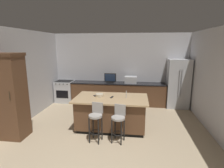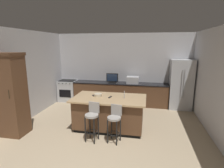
{
  "view_description": "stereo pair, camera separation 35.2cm",
  "coord_description": "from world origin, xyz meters",
  "px_view_note": "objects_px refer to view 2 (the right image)",
  "views": [
    {
      "loc": [
        0.69,
        -2.57,
        2.42
      ],
      "look_at": [
        -0.11,
        3.25,
        1.15
      ],
      "focal_mm": 28.93,
      "sensor_mm": 36.0,
      "label": 1
    },
    {
      "loc": [
        1.03,
        -2.51,
        2.42
      ],
      "look_at": [
        -0.11,
        3.25,
        1.15
      ],
      "focal_mm": 28.93,
      "sensor_mm": 36.0,
      "label": 2
    }
  ],
  "objects_px": {
    "cabinet_tower": "(12,94)",
    "bar_stool_left": "(92,118)",
    "bar_stool_right": "(115,121)",
    "refrigerator": "(181,84)",
    "range_oven": "(68,91)",
    "fruit_bowl": "(98,95)",
    "kitchen_island": "(109,113)",
    "microwave": "(133,80)",
    "tv_monitor": "(112,78)",
    "tv_remote": "(110,97)",
    "cell_phone": "(94,96)"
  },
  "relations": [
    {
      "from": "cabinet_tower",
      "to": "bar_stool_left",
      "type": "relative_size",
      "value": 2.24
    },
    {
      "from": "cabinet_tower",
      "to": "bar_stool_right",
      "type": "distance_m",
      "value": 2.83
    },
    {
      "from": "refrigerator",
      "to": "cabinet_tower",
      "type": "xyz_separation_m",
      "value": [
        -4.79,
        -3.09,
        0.21
      ]
    },
    {
      "from": "range_oven",
      "to": "fruit_bowl",
      "type": "distance_m",
      "value": 3.03
    },
    {
      "from": "kitchen_island",
      "to": "cabinet_tower",
      "type": "xyz_separation_m",
      "value": [
        -2.47,
        -0.86,
        0.68
      ]
    },
    {
      "from": "microwave",
      "to": "tv_monitor",
      "type": "distance_m",
      "value": 0.83
    },
    {
      "from": "refrigerator",
      "to": "tv_monitor",
      "type": "height_order",
      "value": "refrigerator"
    },
    {
      "from": "tv_monitor",
      "to": "tv_remote",
      "type": "bearing_deg",
      "value": -80.5
    },
    {
      "from": "kitchen_island",
      "to": "tv_remote",
      "type": "height_order",
      "value": "tv_remote"
    },
    {
      "from": "fruit_bowl",
      "to": "bar_stool_left",
      "type": "bearing_deg",
      "value": -84.67
    },
    {
      "from": "tv_monitor",
      "to": "bar_stool_right",
      "type": "relative_size",
      "value": 0.5
    },
    {
      "from": "refrigerator",
      "to": "fruit_bowl",
      "type": "height_order",
      "value": "refrigerator"
    },
    {
      "from": "range_oven",
      "to": "cabinet_tower",
      "type": "relative_size",
      "value": 0.41
    },
    {
      "from": "cabinet_tower",
      "to": "tv_monitor",
      "type": "relative_size",
      "value": 4.68
    },
    {
      "from": "kitchen_island",
      "to": "bar_stool_left",
      "type": "relative_size",
      "value": 2.09
    },
    {
      "from": "kitchen_island",
      "to": "refrigerator",
      "type": "relative_size",
      "value": 1.1
    },
    {
      "from": "refrigerator",
      "to": "range_oven",
      "type": "xyz_separation_m",
      "value": [
        -4.66,
        0.04,
        -0.49
      ]
    },
    {
      "from": "tv_monitor",
      "to": "cell_phone",
      "type": "height_order",
      "value": "tv_monitor"
    },
    {
      "from": "fruit_bowl",
      "to": "tv_remote",
      "type": "relative_size",
      "value": 1.34
    },
    {
      "from": "refrigerator",
      "to": "bar_stool_right",
      "type": "relative_size",
      "value": 1.99
    },
    {
      "from": "refrigerator",
      "to": "tv_monitor",
      "type": "bearing_deg",
      "value": -179.86
    },
    {
      "from": "cabinet_tower",
      "to": "fruit_bowl",
      "type": "xyz_separation_m",
      "value": [
        2.12,
        0.91,
        -0.18
      ]
    },
    {
      "from": "fruit_bowl",
      "to": "tv_monitor",
      "type": "bearing_deg",
      "value": 89.95
    },
    {
      "from": "bar_stool_left",
      "to": "bar_stool_right",
      "type": "distance_m",
      "value": 0.57
    },
    {
      "from": "kitchen_island",
      "to": "cell_phone",
      "type": "bearing_deg",
      "value": 168.67
    },
    {
      "from": "refrigerator",
      "to": "tv_remote",
      "type": "bearing_deg",
      "value": -136.08
    },
    {
      "from": "bar_stool_left",
      "to": "tv_remote",
      "type": "height_order",
      "value": "bar_stool_left"
    },
    {
      "from": "range_oven",
      "to": "bar_stool_right",
      "type": "height_order",
      "value": "bar_stool_right"
    },
    {
      "from": "range_oven",
      "to": "bar_stool_right",
      "type": "relative_size",
      "value": 0.97
    },
    {
      "from": "tv_remote",
      "to": "tv_monitor",
      "type": "bearing_deg",
      "value": 112.93
    },
    {
      "from": "fruit_bowl",
      "to": "tv_remote",
      "type": "bearing_deg",
      "value": -5.31
    },
    {
      "from": "range_oven",
      "to": "cell_phone",
      "type": "relative_size",
      "value": 6.15
    },
    {
      "from": "range_oven",
      "to": "cabinet_tower",
      "type": "distance_m",
      "value": 3.21
    },
    {
      "from": "bar_stool_left",
      "to": "range_oven",
      "type": "bearing_deg",
      "value": 133.77
    },
    {
      "from": "tv_remote",
      "to": "range_oven",
      "type": "bearing_deg",
      "value": 149.71
    },
    {
      "from": "bar_stool_right",
      "to": "bar_stool_left",
      "type": "bearing_deg",
      "value": -162.03
    },
    {
      "from": "cell_phone",
      "to": "tv_monitor",
      "type": "bearing_deg",
      "value": 55.43
    },
    {
      "from": "refrigerator",
      "to": "tv_remote",
      "type": "relative_size",
      "value": 11.13
    },
    {
      "from": "tv_monitor",
      "to": "microwave",
      "type": "bearing_deg",
      "value": 3.57
    },
    {
      "from": "tv_monitor",
      "to": "bar_stool_left",
      "type": "distance_m",
      "value": 3.04
    },
    {
      "from": "fruit_bowl",
      "to": "cell_phone",
      "type": "bearing_deg",
      "value": 160.14
    },
    {
      "from": "bar_stool_left",
      "to": "refrigerator",
      "type": "bearing_deg",
      "value": 58.88
    },
    {
      "from": "tv_monitor",
      "to": "bar_stool_left",
      "type": "relative_size",
      "value": 0.48
    },
    {
      "from": "range_oven",
      "to": "refrigerator",
      "type": "bearing_deg",
      "value": -0.54
    },
    {
      "from": "bar_stool_right",
      "to": "tv_remote",
      "type": "height_order",
      "value": "tv_remote"
    },
    {
      "from": "tv_monitor",
      "to": "bar_stool_right",
      "type": "distance_m",
      "value": 3.06
    },
    {
      "from": "range_oven",
      "to": "microwave",
      "type": "distance_m",
      "value": 2.88
    },
    {
      "from": "refrigerator",
      "to": "cell_phone",
      "type": "xyz_separation_m",
      "value": [
        -2.82,
        -2.13,
        -0.0
      ]
    },
    {
      "from": "refrigerator",
      "to": "cell_phone",
      "type": "relative_size",
      "value": 12.61
    },
    {
      "from": "tv_monitor",
      "to": "bar_stool_right",
      "type": "xyz_separation_m",
      "value": [
        0.64,
        -2.95,
        -0.51
      ]
    }
  ]
}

